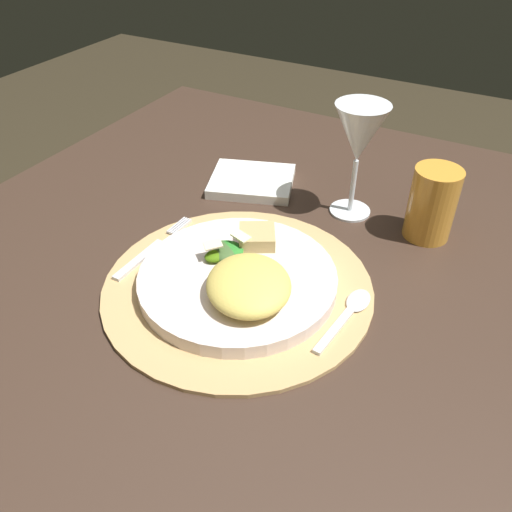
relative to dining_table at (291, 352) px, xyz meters
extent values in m
cube|color=#3B291F|center=(0.00, 0.00, 0.14)|extent=(1.12, 1.06, 0.02)
cylinder|color=#3B2E1B|center=(-0.48, 0.45, -0.23)|extent=(0.07, 0.07, 0.73)
cylinder|color=tan|center=(-0.06, -0.06, 0.16)|extent=(0.36, 0.36, 0.01)
cylinder|color=silver|center=(-0.06, -0.06, 0.17)|extent=(0.26, 0.26, 0.02)
ellipsoid|color=#DBC058|center=(-0.02, -0.09, 0.20)|extent=(0.15, 0.16, 0.03)
ellipsoid|color=#3B582B|center=(-0.09, -0.04, 0.19)|extent=(0.06, 0.06, 0.01)
ellipsoid|color=#297827|center=(-0.09, -0.03, 0.19)|extent=(0.05, 0.04, 0.01)
ellipsoid|color=#45720F|center=(-0.09, -0.04, 0.19)|extent=(0.05, 0.05, 0.01)
cube|color=beige|center=(-0.10, -0.05, 0.20)|extent=(0.03, 0.03, 0.01)
cube|color=beige|center=(-0.08, -0.01, 0.20)|extent=(0.03, 0.02, 0.01)
cube|color=tan|center=(-0.07, 0.01, 0.19)|extent=(0.07, 0.07, 0.02)
cube|color=silver|center=(-0.20, -0.08, 0.16)|extent=(0.01, 0.10, 0.00)
cube|color=silver|center=(-0.21, 0.01, 0.16)|extent=(0.00, 0.05, 0.00)
cube|color=silver|center=(-0.20, 0.01, 0.16)|extent=(0.00, 0.05, 0.00)
cube|color=silver|center=(-0.20, 0.01, 0.16)|extent=(0.00, 0.05, 0.00)
cube|color=silver|center=(-0.20, 0.01, 0.16)|extent=(0.00, 0.05, 0.00)
cube|color=silver|center=(0.09, -0.08, 0.16)|extent=(0.02, 0.09, 0.00)
ellipsoid|color=silver|center=(0.09, -0.01, 0.16)|extent=(0.03, 0.05, 0.01)
cube|color=white|center=(-0.17, 0.19, 0.16)|extent=(0.17, 0.16, 0.02)
cylinder|color=silver|center=(0.01, 0.19, 0.16)|extent=(0.06, 0.06, 0.00)
cylinder|color=silver|center=(0.01, 0.19, 0.20)|extent=(0.01, 0.01, 0.09)
cone|color=silver|center=(0.01, 0.19, 0.29)|extent=(0.08, 0.08, 0.09)
cylinder|color=gold|center=(0.13, 0.18, 0.21)|extent=(0.07, 0.07, 0.11)
camera|label=1|loc=(0.22, -0.51, 0.61)|focal=36.72mm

